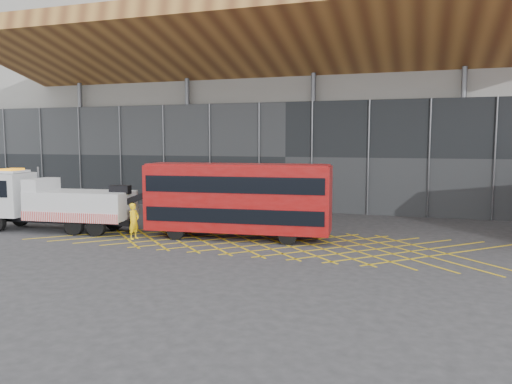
% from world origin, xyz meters
% --- Properties ---
extents(ground_plane, '(120.00, 120.00, 0.00)m').
position_xyz_m(ground_plane, '(0.00, 0.00, 0.00)').
color(ground_plane, '#2B2B2D').
extents(road_markings, '(24.76, 7.16, 0.01)m').
position_xyz_m(road_markings, '(4.00, 0.00, 0.01)').
color(road_markings, gold).
rests_on(road_markings, ground_plane).
extents(construction_building, '(55.00, 23.97, 18.00)m').
position_xyz_m(construction_building, '(1.92, 18.40, 8.98)').
color(construction_building, gray).
rests_on(construction_building, ground_plane).
extents(recovery_truck, '(10.48, 3.33, 3.63)m').
position_xyz_m(recovery_truck, '(-8.56, -0.84, 1.68)').
color(recovery_truck, black).
rests_on(recovery_truck, ground_plane).
extents(bus_towed, '(9.97, 3.27, 3.98)m').
position_xyz_m(bus_towed, '(2.37, 0.29, 2.21)').
color(bus_towed, maroon).
rests_on(bus_towed, ground_plane).
extents(worker, '(0.54, 0.75, 1.91)m').
position_xyz_m(worker, '(-2.81, -1.52, 0.96)').
color(worker, yellow).
rests_on(worker, ground_plane).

